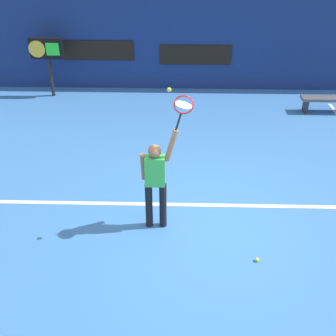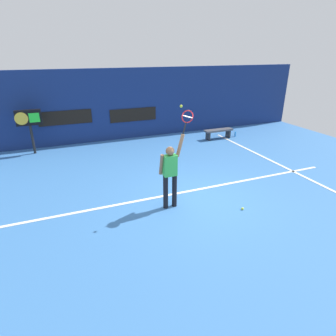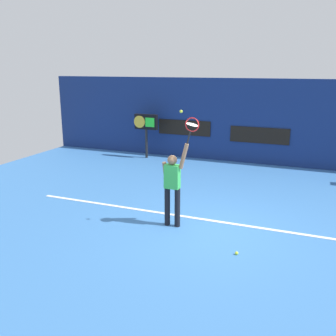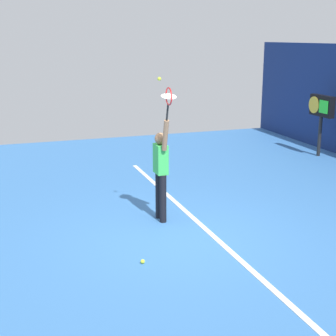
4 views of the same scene
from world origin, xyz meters
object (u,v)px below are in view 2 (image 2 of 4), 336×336
(scoreboard_clock, at_px, (29,120))
(spare_ball, at_px, (242,209))
(tennis_ball, at_px, (181,106))
(court_bench, at_px, (218,132))
(water_bottle, at_px, (235,134))
(tennis_player, at_px, (170,172))
(tennis_racket, at_px, (187,118))

(scoreboard_clock, distance_m, spare_ball, 8.72)
(tennis_ball, height_order, spare_ball, tennis_ball)
(court_bench, relative_size, water_bottle, 5.83)
(court_bench, bearing_deg, water_bottle, 0.00)
(tennis_player, relative_size, scoreboard_clock, 1.12)
(court_bench, bearing_deg, spare_ball, -115.61)
(tennis_ball, bearing_deg, water_bottle, 44.24)
(scoreboard_clock, xyz_separation_m, court_bench, (8.03, -0.98, -1.05))
(court_bench, xyz_separation_m, spare_ball, (-2.82, -5.89, -0.30))
(tennis_ball, distance_m, scoreboard_clock, 7.27)
(tennis_racket, bearing_deg, scoreboard_clock, 123.25)
(court_bench, bearing_deg, tennis_ball, -130.00)
(tennis_player, distance_m, water_bottle, 7.50)
(tennis_player, height_order, spare_ball, tennis_player)
(tennis_ball, xyz_separation_m, scoreboard_clock, (-3.73, 6.10, -1.30))
(scoreboard_clock, bearing_deg, court_bench, -6.94)
(court_bench, bearing_deg, tennis_racket, -129.12)
(tennis_racket, bearing_deg, water_bottle, 44.87)
(court_bench, height_order, spare_ball, court_bench)
(scoreboard_clock, xyz_separation_m, water_bottle, (8.99, -0.98, -1.26))
(scoreboard_clock, bearing_deg, tennis_ball, -58.59)
(tennis_player, bearing_deg, scoreboard_clock, 120.21)
(scoreboard_clock, bearing_deg, tennis_player, -59.79)
(tennis_player, relative_size, tennis_racket, 3.17)
(tennis_ball, height_order, court_bench, tennis_ball)
(tennis_ball, bearing_deg, scoreboard_clock, 121.41)
(tennis_racket, height_order, tennis_ball, tennis_ball)
(scoreboard_clock, relative_size, spare_ball, 26.03)
(court_bench, bearing_deg, scoreboard_clock, 173.06)
(tennis_racket, bearing_deg, court_bench, 50.88)
(tennis_racket, distance_m, court_bench, 6.79)
(tennis_player, distance_m, tennis_ball, 1.69)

